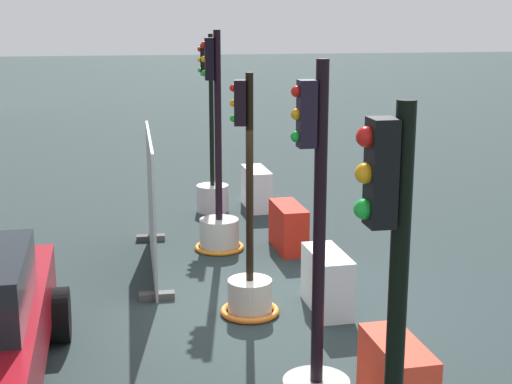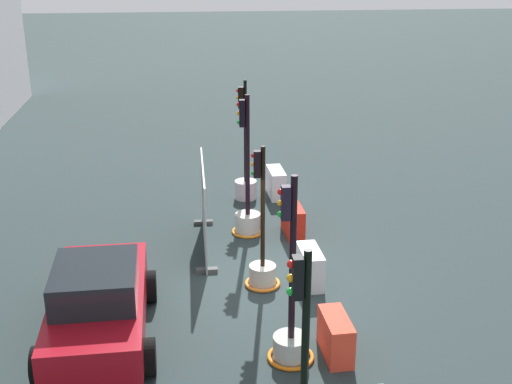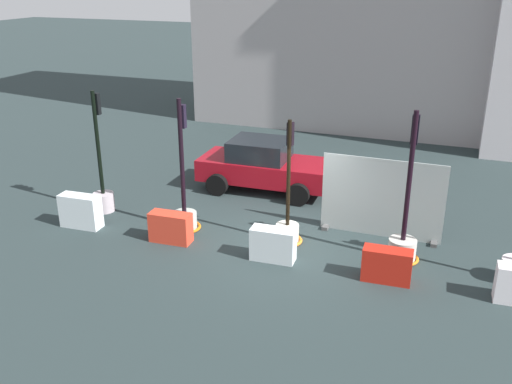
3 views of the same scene
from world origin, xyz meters
TOP-DOWN VIEW (x-y plane):
  - ground_plane at (0.00, 0.00)m, footprint 120.00×120.00m
  - traffic_light_1 at (-2.85, -0.01)m, footprint 0.87×0.87m
  - traffic_light_2 at (-0.00, 0.20)m, footprint 0.79×0.79m
  - traffic_light_3 at (2.88, 0.27)m, footprint 0.84×0.84m
  - traffic_light_4 at (5.40, 0.11)m, footprint 0.65×0.65m
  - construction_barrier_1 at (-2.81, -0.85)m, footprint 1.09×0.50m
  - construction_barrier_2 at (-0.02, -0.87)m, footprint 1.09×0.50m
  - construction_barrier_3 at (2.69, -0.90)m, footprint 1.11×0.49m
  - construction_barrier_4 at (5.50, -0.82)m, footprint 1.14×0.49m
  - site_fence_panel at (2.16, 1.41)m, footprint 3.15×0.50m

SIDE VIEW (x-z plane):
  - ground_plane at x=0.00m, z-range 0.00..0.00m
  - construction_barrier_3 at x=2.69m, z-range 0.00..0.78m
  - construction_barrier_1 at x=-2.81m, z-range 0.00..0.78m
  - construction_barrier_2 at x=-0.02m, z-range 0.00..0.81m
  - construction_barrier_4 at x=5.50m, z-range 0.00..0.83m
  - traffic_light_2 at x=0.00m, z-range -1.10..2.13m
  - traffic_light_4 at x=5.40m, z-range -1.17..2.37m
  - traffic_light_1 at x=-2.85m, z-range -1.18..2.39m
  - traffic_light_3 at x=2.88m, z-range -1.22..2.45m
  - site_fence_panel at x=2.16m, z-range -0.06..2.06m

